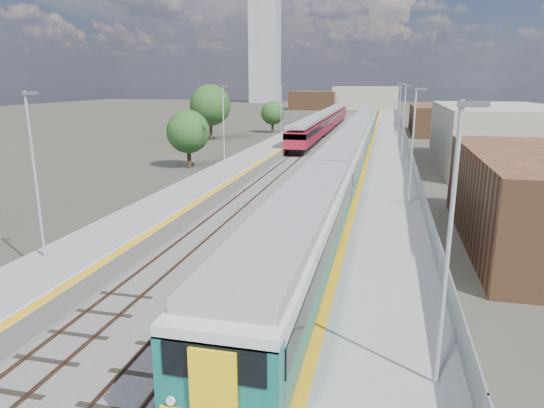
% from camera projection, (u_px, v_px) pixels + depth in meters
% --- Properties ---
extents(ground, '(320.00, 320.00, 0.00)m').
position_uv_depth(ground, '(344.00, 155.00, 60.10)').
color(ground, '#47443A').
rests_on(ground, ground).
extents(ballast_bed, '(10.50, 155.00, 0.06)m').
position_uv_depth(ballast_bed, '(328.00, 151.00, 62.95)').
color(ballast_bed, '#565451').
rests_on(ballast_bed, ground).
extents(tracks, '(8.96, 160.00, 0.17)m').
position_uv_depth(tracks, '(334.00, 149.00, 64.38)').
color(tracks, '#4C3323').
rests_on(tracks, ground).
extents(platform_right, '(4.70, 155.00, 8.52)m').
position_uv_depth(platform_right, '(388.00, 149.00, 61.15)').
color(platform_right, slate).
rests_on(platform_right, ground).
extents(platform_left, '(4.30, 155.00, 8.52)m').
position_uv_depth(platform_left, '(277.00, 146.00, 64.32)').
color(platform_left, slate).
rests_on(platform_left, ground).
extents(buildings, '(72.00, 185.50, 40.00)m').
position_uv_depth(buildings, '(311.00, 74.00, 145.02)').
color(buildings, brown).
rests_on(buildings, ground).
extents(green_train, '(3.05, 84.75, 3.35)m').
position_uv_depth(green_train, '(352.00, 145.00, 50.75)').
color(green_train, black).
rests_on(green_train, ground).
extents(red_train, '(2.82, 57.13, 3.56)m').
position_uv_depth(red_train, '(325.00, 121.00, 83.71)').
color(red_train, black).
rests_on(red_train, ground).
extents(tree_a, '(4.45, 4.45, 6.04)m').
position_uv_depth(tree_a, '(188.00, 132.00, 50.06)').
color(tree_a, '#382619').
rests_on(tree_a, ground).
extents(tree_b, '(6.21, 6.21, 8.41)m').
position_uv_depth(tree_b, '(210.00, 105.00, 73.41)').
color(tree_b, '#382619').
rests_on(tree_b, ground).
extents(tree_c, '(4.03, 4.03, 5.46)m').
position_uv_depth(tree_c, '(273.00, 113.00, 84.13)').
color(tree_c, '#382619').
rests_on(tree_c, ground).
extents(tree_d, '(4.20, 4.20, 5.70)m').
position_uv_depth(tree_d, '(544.00, 124.00, 61.76)').
color(tree_d, '#382619').
rests_on(tree_d, ground).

